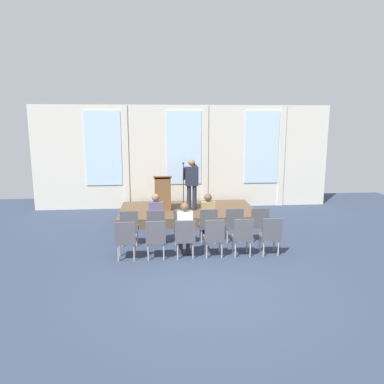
% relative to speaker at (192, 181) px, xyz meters
% --- Properties ---
extents(ground_plane, '(17.81, 17.81, 0.00)m').
position_rel_speaker_xyz_m(ground_plane, '(-0.13, -5.14, -1.28)').
color(ground_plane, '#2D384C').
extents(rear_partition, '(10.86, 0.14, 3.76)m').
position_rel_speaker_xyz_m(rear_partition, '(-0.10, 1.70, 0.63)').
color(rear_partition, beige).
rests_on(rear_partition, ground).
extents(stage_platform, '(4.46, 2.51, 0.31)m').
position_rel_speaker_xyz_m(stage_platform, '(-0.13, 0.15, -1.12)').
color(stage_platform, brown).
rests_on(stage_platform, ground).
extents(speaker, '(0.50, 0.69, 1.67)m').
position_rel_speaker_xyz_m(speaker, '(0.00, 0.00, 0.00)').
color(speaker, '#232838').
rests_on(speaker, stage_platform).
extents(mic_stand, '(0.28, 0.28, 1.55)m').
position_rel_speaker_xyz_m(mic_stand, '(-0.26, 0.18, -0.63)').
color(mic_stand, black).
rests_on(mic_stand, stage_platform).
extents(lectern, '(0.60, 0.48, 1.16)m').
position_rel_speaker_xyz_m(lectern, '(-0.94, 0.08, -0.42)').
color(lectern, brown).
rests_on(lectern, stage_platform).
extents(chair_r0_c0, '(0.46, 0.44, 0.94)m').
position_rel_speaker_xyz_m(chair_r0_c0, '(-1.84, -2.48, -0.74)').
color(chair_r0_c0, '#99999E').
rests_on(chair_r0_c0, ground).
extents(chair_r0_c1, '(0.46, 0.44, 0.94)m').
position_rel_speaker_xyz_m(chair_r0_c1, '(-1.16, -2.48, -0.74)').
color(chair_r0_c1, '#99999E').
rests_on(chair_r0_c1, ground).
extents(audience_r0_c1, '(0.36, 0.39, 1.35)m').
position_rel_speaker_xyz_m(audience_r0_c1, '(-1.16, -2.40, -0.53)').
color(audience_r0_c1, '#2D2D33').
rests_on(audience_r0_c1, ground).
extents(chair_r0_c2, '(0.46, 0.44, 0.94)m').
position_rel_speaker_xyz_m(chair_r0_c2, '(-0.47, -2.48, -0.74)').
color(chair_r0_c2, '#99999E').
rests_on(chair_r0_c2, ground).
extents(chair_r0_c3, '(0.46, 0.44, 0.94)m').
position_rel_speaker_xyz_m(chair_r0_c3, '(0.21, -2.48, -0.74)').
color(chair_r0_c3, '#99999E').
rests_on(chair_r0_c3, ground).
extents(audience_r0_c3, '(0.36, 0.39, 1.33)m').
position_rel_speaker_xyz_m(audience_r0_c3, '(0.21, -2.40, -0.54)').
color(audience_r0_c3, '#2D2D33').
rests_on(audience_r0_c3, ground).
extents(chair_r0_c4, '(0.46, 0.44, 0.94)m').
position_rel_speaker_xyz_m(chair_r0_c4, '(0.90, -2.48, -0.74)').
color(chair_r0_c4, '#99999E').
rests_on(chair_r0_c4, ground).
extents(chair_r0_c5, '(0.46, 0.44, 0.94)m').
position_rel_speaker_xyz_m(chair_r0_c5, '(1.58, -2.48, -0.74)').
color(chair_r0_c5, '#99999E').
rests_on(chair_r0_c5, ground).
extents(chair_r1_c0, '(0.46, 0.44, 0.94)m').
position_rel_speaker_xyz_m(chair_r1_c0, '(-1.84, -3.51, -0.74)').
color(chair_r1_c0, '#99999E').
rests_on(chair_r1_c0, ground).
extents(chair_r1_c1, '(0.46, 0.44, 0.94)m').
position_rel_speaker_xyz_m(chair_r1_c1, '(-1.16, -3.51, -0.74)').
color(chair_r1_c1, '#99999E').
rests_on(chair_r1_c1, ground).
extents(chair_r1_c2, '(0.46, 0.44, 0.94)m').
position_rel_speaker_xyz_m(chair_r1_c2, '(-0.47, -3.51, -0.74)').
color(chair_r1_c2, '#99999E').
rests_on(chair_r1_c2, ground).
extents(audience_r1_c2, '(0.36, 0.39, 1.33)m').
position_rel_speaker_xyz_m(audience_r1_c2, '(-0.47, -3.43, -0.54)').
color(audience_r1_c2, '#2D2D33').
rests_on(audience_r1_c2, ground).
extents(chair_r1_c3, '(0.46, 0.44, 0.94)m').
position_rel_speaker_xyz_m(chair_r1_c3, '(0.21, -3.51, -0.74)').
color(chair_r1_c3, '#99999E').
rests_on(chair_r1_c3, ground).
extents(chair_r1_c4, '(0.46, 0.44, 0.94)m').
position_rel_speaker_xyz_m(chair_r1_c4, '(0.90, -3.51, -0.74)').
color(chair_r1_c4, '#99999E').
rests_on(chair_r1_c4, ground).
extents(chair_r1_c5, '(0.46, 0.44, 0.94)m').
position_rel_speaker_xyz_m(chair_r1_c5, '(1.58, -3.51, -0.74)').
color(chair_r1_c5, '#99999E').
rests_on(chair_r1_c5, ground).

